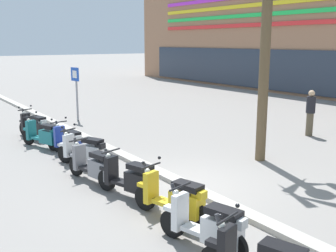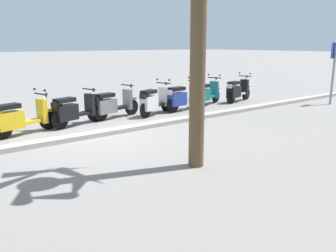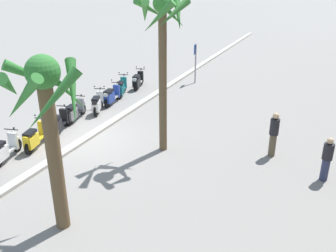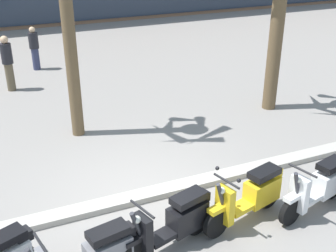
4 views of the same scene
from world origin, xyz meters
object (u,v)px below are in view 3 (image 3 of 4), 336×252
object	(u,v)px
scooter_blue_mid_front	(112,96)
scooter_black_last_in_row	(58,123)
scooter_white_second_in_line	(98,103)
palm_tree_near_sign	(47,106)
scooter_teal_gap_after_mid	(122,88)
scooter_white_mid_rear	(4,150)
pedestrian_window_shopping	(327,158)
scooter_yellow_mid_centre	(35,138)
crossing_sign	(195,59)
palm_tree_by_mall_entrance	(163,36)
scooter_grey_lead_nearest	(74,112)
pedestrian_strolling_near_curb	(274,133)
scooter_black_far_back	(138,81)

from	to	relation	value
scooter_blue_mid_front	scooter_black_last_in_row	distance (m)	4.08
scooter_white_second_in_line	palm_tree_near_sign	size ratio (longest dim) A/B	0.37
scooter_teal_gap_after_mid	scooter_white_mid_rear	distance (m)	8.43
scooter_black_last_in_row	pedestrian_window_shopping	world-z (taller)	pedestrian_window_shopping
pedestrian_window_shopping	scooter_yellow_mid_centre	bearing A→B (deg)	-78.14
crossing_sign	scooter_teal_gap_after_mid	bearing A→B (deg)	-35.10
scooter_blue_mid_front	pedestrian_window_shopping	size ratio (longest dim) A/B	1.15
scooter_black_last_in_row	scooter_yellow_mid_centre	xyz separation A→B (m)	(1.54, 0.15, 0.00)
scooter_white_second_in_line	crossing_sign	distance (m)	7.33
scooter_blue_mid_front	scooter_black_last_in_row	bearing A→B (deg)	-1.13
scooter_yellow_mid_centre	pedestrian_window_shopping	distance (m)	10.73
scooter_teal_gap_after_mid	palm_tree_by_mall_entrance	size ratio (longest dim) A/B	0.31
scooter_teal_gap_after_mid	crossing_sign	xyz separation A→B (m)	(-4.04, 2.84, 1.05)
scooter_white_second_in_line	pedestrian_window_shopping	world-z (taller)	pedestrian_window_shopping
palm_tree_by_mall_entrance	scooter_blue_mid_front	bearing A→B (deg)	-127.47
crossing_sign	palm_tree_near_sign	world-z (taller)	palm_tree_near_sign
scooter_grey_lead_nearest	crossing_sign	world-z (taller)	crossing_sign
scooter_grey_lead_nearest	crossing_sign	xyz separation A→B (m)	(-8.17, 2.87, 1.05)
pedestrian_window_shopping	pedestrian_strolling_near_curb	world-z (taller)	pedestrian_strolling_near_curb
scooter_yellow_mid_centre	pedestrian_window_shopping	xyz separation A→B (m)	(-2.20, 10.50, 0.35)
scooter_black_last_in_row	palm_tree_by_mall_entrance	xyz separation A→B (m)	(-0.49, 4.76, 3.94)
scooter_white_second_in_line	pedestrian_strolling_near_curb	xyz separation A→B (m)	(1.09, 8.65, 0.46)
crossing_sign	pedestrian_strolling_near_curb	size ratio (longest dim) A/B	1.38
scooter_teal_gap_after_mid	scooter_white_mid_rear	size ratio (longest dim) A/B	1.00
scooter_yellow_mid_centre	pedestrian_window_shopping	size ratio (longest dim) A/B	1.18
scooter_teal_gap_after_mid	crossing_sign	bearing A→B (deg)	144.90
scooter_blue_mid_front	pedestrian_window_shopping	xyz separation A→B (m)	(3.41, 10.57, 0.35)
scooter_blue_mid_front	scooter_black_last_in_row	size ratio (longest dim) A/B	1.01
scooter_yellow_mid_centre	crossing_sign	distance (m)	11.47
scooter_black_last_in_row	palm_tree_near_sign	bearing A→B (deg)	40.75
scooter_blue_mid_front	crossing_sign	bearing A→B (deg)	155.42
scooter_white_second_in_line	scooter_black_last_in_row	world-z (taller)	scooter_white_second_in_line
scooter_teal_gap_after_mid	scooter_black_last_in_row	world-z (taller)	scooter_teal_gap_after_mid
scooter_black_last_in_row	palm_tree_near_sign	xyz separation A→B (m)	(4.91, 4.23, 3.05)
scooter_black_far_back	scooter_teal_gap_after_mid	bearing A→B (deg)	-6.33
scooter_blue_mid_front	crossing_sign	size ratio (longest dim) A/B	0.75
scooter_yellow_mid_centre	scooter_teal_gap_after_mid	bearing A→B (deg)	-176.98
scooter_blue_mid_front	pedestrian_strolling_near_curb	bearing A→B (deg)	74.74
palm_tree_near_sign	scooter_blue_mid_front	bearing A→B (deg)	-155.20
scooter_black_last_in_row	pedestrian_window_shopping	xyz separation A→B (m)	(-0.66, 10.65, 0.35)
scooter_yellow_mid_centre	palm_tree_near_sign	world-z (taller)	palm_tree_near_sign
scooter_yellow_mid_centre	crossing_sign	bearing A→B (deg)	167.54
scooter_white_second_in_line	scooter_yellow_mid_centre	xyz separation A→B (m)	(4.34, 0.06, -0.00)
scooter_teal_gap_after_mid	scooter_yellow_mid_centre	distance (m)	7.12
scooter_teal_gap_after_mid	scooter_white_second_in_line	xyz separation A→B (m)	(2.77, 0.32, 0.01)
scooter_white_mid_rear	palm_tree_by_mall_entrance	world-z (taller)	palm_tree_by_mall_entrance
scooter_black_far_back	scooter_white_mid_rear	world-z (taller)	scooter_black_far_back
scooter_black_far_back	pedestrian_strolling_near_curb	xyz separation A→B (m)	(5.42, 8.79, 0.46)
palm_tree_by_mall_entrance	pedestrian_window_shopping	distance (m)	6.90
scooter_blue_mid_front	palm_tree_by_mall_entrance	xyz separation A→B (m)	(3.59, 4.68, 3.94)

